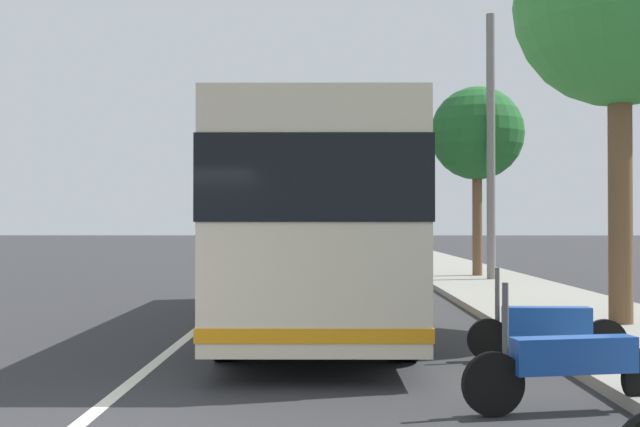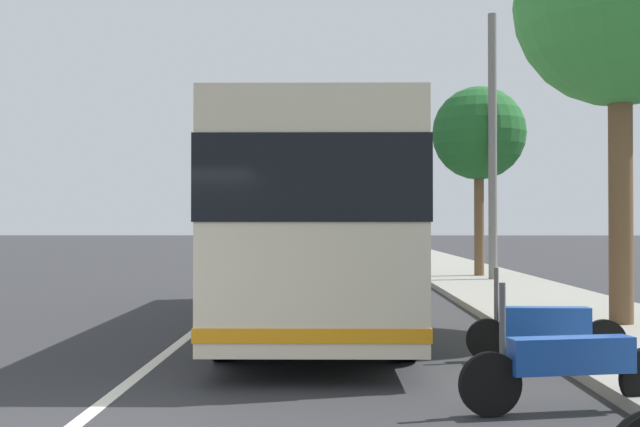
# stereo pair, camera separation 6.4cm
# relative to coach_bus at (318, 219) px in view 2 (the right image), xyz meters

# --- Properties ---
(sidewalk_curb) EXTENTS (110.00, 3.60, 0.14)m
(sidewalk_curb) POSITION_rel_coach_bus_xyz_m (2.18, -4.88, -1.82)
(sidewalk_curb) COLOR gray
(sidewalk_curb) RESTS_ON ground
(lane_divider_line) EXTENTS (110.00, 0.16, 0.01)m
(lane_divider_line) POSITION_rel_coach_bus_xyz_m (2.18, 2.05, -1.88)
(lane_divider_line) COLOR silver
(lane_divider_line) RESTS_ON ground
(coach_bus) EXTENTS (10.38, 2.71, 3.33)m
(coach_bus) POSITION_rel_coach_bus_xyz_m (0.00, 0.00, 0.00)
(coach_bus) COLOR beige
(coach_bus) RESTS_ON ground
(motorcycle_nearest_curb) EXTENTS (0.48, 2.21, 1.25)m
(motorcycle_nearest_curb) POSITION_rel_coach_bus_xyz_m (-6.01, -2.53, -1.42)
(motorcycle_nearest_curb) COLOR black
(motorcycle_nearest_curb) RESTS_ON ground
(motorcycle_far_end) EXTENTS (0.28, 2.06, 1.23)m
(motorcycle_far_end) POSITION_rel_coach_bus_xyz_m (-3.37, -3.04, -1.43)
(motorcycle_far_end) COLOR black
(motorcycle_far_end) RESTS_ON ground
(car_behind_bus) EXTENTS (3.96, 1.84, 1.42)m
(car_behind_bus) POSITION_rel_coach_bus_xyz_m (35.29, 4.70, -1.22)
(car_behind_bus) COLOR #2D7238
(car_behind_bus) RESTS_ON ground
(car_far_distant) EXTENTS (4.75, 2.02, 1.35)m
(car_far_distant) POSITION_rel_coach_bus_xyz_m (39.30, -0.23, -1.23)
(car_far_distant) COLOR red
(car_far_distant) RESTS_ON ground
(car_ahead_same_lane) EXTENTS (4.10, 2.05, 1.45)m
(car_ahead_same_lane) POSITION_rel_coach_bus_xyz_m (25.18, -0.70, -1.18)
(car_ahead_same_lane) COLOR red
(car_ahead_same_lane) RESTS_ON ground
(car_oncoming) EXTENTS (4.68, 2.01, 1.44)m
(car_oncoming) POSITION_rel_coach_bus_xyz_m (42.36, 3.71, -1.21)
(car_oncoming) COLOR red
(car_oncoming) RESTS_ON ground
(roadside_tree_mid_block) EXTENTS (3.50, 3.50, 7.29)m
(roadside_tree_mid_block) POSITION_rel_coach_bus_xyz_m (-0.61, -5.09, 3.60)
(roadside_tree_mid_block) COLOR brown
(roadside_tree_mid_block) RESTS_ON ground
(roadside_tree_far_block) EXTENTS (3.01, 3.01, 6.24)m
(roadside_tree_far_block) POSITION_rel_coach_bus_xyz_m (10.99, -5.01, 2.81)
(roadside_tree_far_block) COLOR brown
(roadside_tree_far_block) RESTS_ON ground
(utility_pole) EXTENTS (0.26, 0.26, 8.16)m
(utility_pole) POSITION_rel_coach_bus_xyz_m (9.40, -5.11, 2.19)
(utility_pole) COLOR slate
(utility_pole) RESTS_ON ground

